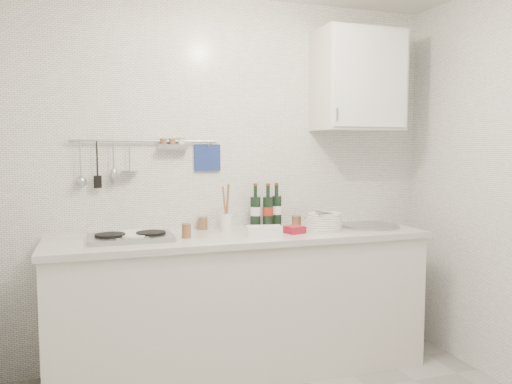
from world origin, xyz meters
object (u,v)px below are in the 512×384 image
plate_stack_sink (323,222)px  wine_bottles (267,206)px  utensil_crock (226,220)px  plate_stack_hob (134,236)px  wall_cabinet (358,81)px

plate_stack_sink → wine_bottles: 0.40m
plate_stack_sink → utensil_crock: (-0.64, 0.15, 0.02)m
plate_stack_hob → utensil_crock: size_ratio=0.88×
plate_stack_hob → utensil_crock: utensil_crock is taller
wall_cabinet → plate_stack_hob: (-1.58, -0.08, -1.01)m
wall_cabinet → utensil_crock: bearing=178.7°
plate_stack_sink → utensil_crock: utensil_crock is taller
wall_cabinet → wine_bottles: size_ratio=2.26×
wine_bottles → utensil_crock: size_ratio=0.98×
wall_cabinet → plate_stack_sink: wall_cabinet is taller
plate_stack_hob → wall_cabinet: bearing=3.0°
wine_bottles → utensil_crock: utensil_crock is taller
plate_stack_hob → wine_bottles: 0.94m
wall_cabinet → plate_stack_sink: (-0.33, -0.13, -0.98)m
utensil_crock → wall_cabinet: bearing=-1.3°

